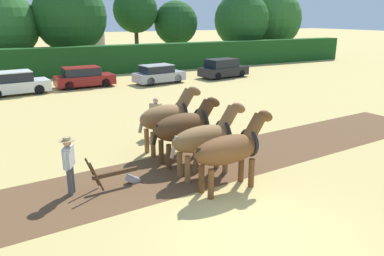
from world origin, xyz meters
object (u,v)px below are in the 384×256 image
Objects in this scene: tree_center_right at (176,23)px; parked_car_left at (14,83)px; tree_center_left at (70,16)px; tree_center at (135,10)px; farmer_beside_team at (156,114)px; parked_car_center_right at (223,69)px; tree_far_right at (271,19)px; draft_horse_lead_left at (231,149)px; farmer_at_plow at (69,161)px; parked_car_center at (158,74)px; tree_left at (5,25)px; draft_horse_lead_right at (206,138)px; draft_horse_trail_left at (185,126)px; plow at (119,176)px; draft_horse_trail_right at (168,116)px; tree_right at (242,20)px; parked_car_center_left at (84,77)px.

tree_center_right reaches higher than parked_car_left.
tree_center is (7.30, 1.99, 0.60)m from tree_center_left.
parked_car_center_right is at bearing 12.03° from farmer_beside_team.
draft_horse_lead_left is (-25.73, -30.72, -3.40)m from tree_far_right.
farmer_at_plow is 18.88m from parked_car_center.
tree_far_right is at bearing -0.11° from tree_left.
draft_horse_lead_right is 1.70× the size of farmer_at_plow.
tree_center is 4.60× the size of farmer_at_plow.
farmer_beside_team is at bearing 81.20° from draft_horse_trail_left.
tree_far_right is (17.54, -1.36, -0.92)m from tree_center.
farmer_beside_team is (-0.91, -24.21, -4.02)m from tree_center_left.
plow is 18.33m from parked_car_center.
tree_center is 32.19m from draft_horse_lead_right.
draft_horse_trail_left is at bearing -116.93° from parked_car_center.
parked_car_center is at bearing 59.16° from plow.
draft_horse_lead_left is at bearing 3.76° from farmer_at_plow.
parked_car_center is (4.21, -11.91, -4.30)m from tree_center_left.
tree_center_right is at bearing 27.06° from farmer_beside_team.
tree_far_right is at bearing 70.47° from farmer_at_plow.
tree_center_left is at bearing -178.55° from tree_far_right.
tree_left is 16.43m from parked_car_center.
draft_horse_trail_right is at bearing -92.69° from tree_center_left.
draft_horse_lead_left is (-0.89, -30.09, -3.72)m from tree_center_left.
parked_car_left is (-0.74, 16.68, -0.29)m from farmer_at_plow.
tree_center_left is at bearing 106.14° from farmer_at_plow.
draft_horse_trail_left is (-0.13, 1.29, 0.05)m from draft_horse_lead_right.
draft_horse_trail_left is 1.70× the size of plow.
draft_horse_trail_right is at bearing 90.06° from draft_horse_lead_left.
tree_center_left is 1.26× the size of tree_center_right.
tree_right is 33.15m from draft_horse_trail_right.
draft_horse_lead_left is 19.24m from parked_car_center_left.
tree_center_right reaches higher than draft_horse_trail_left.
tree_right is at bearing 46.11° from draft_horse_trail_right.
tree_center_left is (5.74, -0.69, 0.80)m from tree_left.
draft_horse_lead_right is at bearing -131.29° from tree_far_right.
parked_car_left is at bearing 100.33° from draft_horse_lead_left.
farmer_beside_team is at bearing 85.22° from draft_horse_lead_left.
tree_center_left is 11.75m from parked_car_center_left.
tree_center_left is 29.03m from plow.
tree_left is 12.76m from parked_car_left.
draft_horse_trail_left is 0.66× the size of parked_car_center_left.
draft_horse_lead_right is at bearing -125.99° from tree_right.
farmer_beside_team is (2.89, 4.18, 0.65)m from plow.
tree_far_right is 38.44m from draft_horse_trail_left.
tree_center_right is 0.80× the size of tree_far_right.
parked_car_center_left is (4.49, -11.55, -3.48)m from tree_left.
tree_center is at bearing 68.23° from draft_horse_trail_right.
farmer_at_plow is at bearing -119.86° from tree_center_right.
tree_center_left is at bearing 77.43° from plow.
tree_center reaches higher than tree_center_right.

